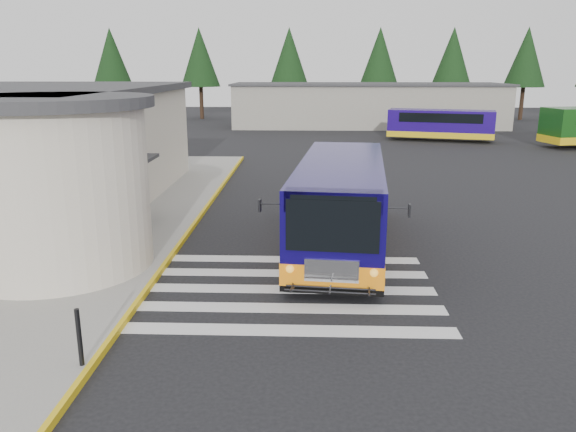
{
  "coord_description": "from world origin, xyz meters",
  "views": [
    {
      "loc": [
        0.1,
        -14.64,
        5.69
      ],
      "look_at": [
        -0.39,
        -0.5,
        1.94
      ],
      "focal_mm": 35.0,
      "sensor_mm": 36.0,
      "label": 1
    }
  ],
  "objects_px": {
    "bollard": "(79,337)",
    "transit_bus": "(341,207)",
    "pedestrian_a": "(90,258)",
    "far_bus_a": "(441,124)"
  },
  "relations": [
    {
      "from": "bollard",
      "to": "far_bus_a",
      "type": "height_order",
      "value": "far_bus_a"
    },
    {
      "from": "transit_bus",
      "to": "pedestrian_a",
      "type": "bearing_deg",
      "value": -141.95
    },
    {
      "from": "pedestrian_a",
      "to": "transit_bus",
      "type": "bearing_deg",
      "value": -44.84
    },
    {
      "from": "pedestrian_a",
      "to": "far_bus_a",
      "type": "height_order",
      "value": "far_bus_a"
    },
    {
      "from": "bollard",
      "to": "transit_bus",
      "type": "bearing_deg",
      "value": 55.98
    },
    {
      "from": "pedestrian_a",
      "to": "bollard",
      "type": "xyz_separation_m",
      "value": [
        1.23,
        -3.81,
        -0.24
      ]
    },
    {
      "from": "transit_bus",
      "to": "pedestrian_a",
      "type": "relative_size",
      "value": 6.22
    },
    {
      "from": "bollard",
      "to": "pedestrian_a",
      "type": "bearing_deg",
      "value": 107.93
    },
    {
      "from": "transit_bus",
      "to": "bollard",
      "type": "relative_size",
      "value": 8.8
    },
    {
      "from": "pedestrian_a",
      "to": "bollard",
      "type": "relative_size",
      "value": 1.42
    }
  ]
}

